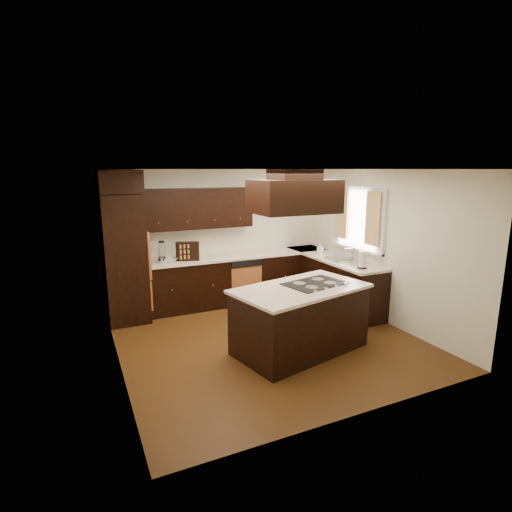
% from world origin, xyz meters
% --- Properties ---
extents(floor, '(4.20, 4.20, 0.02)m').
position_xyz_m(floor, '(0.00, 0.00, -0.01)').
color(floor, '#5A3513').
rests_on(floor, ground).
extents(ceiling, '(4.20, 4.20, 0.02)m').
position_xyz_m(ceiling, '(0.00, 0.00, 2.51)').
color(ceiling, silver).
rests_on(ceiling, ground).
extents(wall_back, '(4.20, 0.02, 2.50)m').
position_xyz_m(wall_back, '(0.00, 2.11, 1.25)').
color(wall_back, beige).
rests_on(wall_back, ground).
extents(wall_front, '(4.20, 0.02, 2.50)m').
position_xyz_m(wall_front, '(0.00, -2.11, 1.25)').
color(wall_front, beige).
rests_on(wall_front, ground).
extents(wall_left, '(0.02, 4.20, 2.50)m').
position_xyz_m(wall_left, '(-2.11, 0.00, 1.25)').
color(wall_left, beige).
rests_on(wall_left, ground).
extents(wall_right, '(0.02, 4.20, 2.50)m').
position_xyz_m(wall_right, '(2.11, 0.00, 1.25)').
color(wall_right, beige).
rests_on(wall_right, ground).
extents(oven_column, '(0.65, 0.75, 2.12)m').
position_xyz_m(oven_column, '(-1.78, 1.71, 1.06)').
color(oven_column, black).
rests_on(oven_column, floor).
extents(wall_oven_face, '(0.05, 0.62, 0.78)m').
position_xyz_m(wall_oven_face, '(-1.43, 1.71, 1.12)').
color(wall_oven_face, '#BC6532').
rests_on(wall_oven_face, oven_column).
extents(base_cabinets_back, '(2.93, 0.60, 0.88)m').
position_xyz_m(base_cabinets_back, '(0.03, 1.80, 0.44)').
color(base_cabinets_back, black).
rests_on(base_cabinets_back, floor).
extents(base_cabinets_right, '(0.60, 2.40, 0.88)m').
position_xyz_m(base_cabinets_right, '(1.80, 0.90, 0.44)').
color(base_cabinets_right, black).
rests_on(base_cabinets_right, floor).
extents(countertop_back, '(2.93, 0.63, 0.04)m').
position_xyz_m(countertop_back, '(0.03, 1.79, 0.90)').
color(countertop_back, beige).
rests_on(countertop_back, base_cabinets_back).
extents(countertop_right, '(0.63, 2.40, 0.04)m').
position_xyz_m(countertop_right, '(1.79, 0.90, 0.90)').
color(countertop_right, beige).
rests_on(countertop_right, base_cabinets_right).
extents(upper_cabinets, '(2.00, 0.34, 0.72)m').
position_xyz_m(upper_cabinets, '(-0.43, 1.93, 1.81)').
color(upper_cabinets, black).
rests_on(upper_cabinets, wall_back).
extents(dishwasher_front, '(0.60, 0.05, 0.72)m').
position_xyz_m(dishwasher_front, '(0.33, 1.50, 0.40)').
color(dishwasher_front, '#BC6532').
rests_on(dishwasher_front, floor).
extents(window_frame, '(0.06, 1.32, 1.12)m').
position_xyz_m(window_frame, '(2.07, 0.55, 1.65)').
color(window_frame, silver).
rests_on(window_frame, wall_right).
extents(window_pane, '(0.00, 1.20, 1.00)m').
position_xyz_m(window_pane, '(2.10, 0.55, 1.65)').
color(window_pane, white).
rests_on(window_pane, wall_right).
extents(curtain_left, '(0.02, 0.34, 0.90)m').
position_xyz_m(curtain_left, '(2.01, 0.13, 1.70)').
color(curtain_left, beige).
rests_on(curtain_left, wall_right).
extents(curtain_right, '(0.02, 0.34, 0.90)m').
position_xyz_m(curtain_right, '(2.01, 0.97, 1.70)').
color(curtain_right, beige).
rests_on(curtain_right, wall_right).
extents(sink_rim, '(0.52, 0.84, 0.01)m').
position_xyz_m(sink_rim, '(1.80, 0.55, 0.92)').
color(sink_rim, silver).
rests_on(sink_rim, countertop_right).
extents(island, '(1.94, 1.33, 0.88)m').
position_xyz_m(island, '(0.26, -0.52, 0.44)').
color(island, black).
rests_on(island, floor).
extents(island_top, '(2.02, 1.40, 0.04)m').
position_xyz_m(island_top, '(0.26, -0.52, 0.90)').
color(island_top, beige).
rests_on(island_top, island).
extents(cooktop, '(0.94, 0.73, 0.01)m').
position_xyz_m(cooktop, '(0.52, -0.46, 0.93)').
color(cooktop, black).
rests_on(cooktop, island_top).
extents(range_hood, '(1.05, 0.72, 0.42)m').
position_xyz_m(range_hood, '(0.10, -0.55, 2.16)').
color(range_hood, black).
rests_on(range_hood, ceiling).
extents(hood_duct, '(0.55, 0.50, 0.13)m').
position_xyz_m(hood_duct, '(0.10, -0.55, 2.44)').
color(hood_duct, black).
rests_on(hood_duct, ceiling).
extents(blender_base, '(0.15, 0.15, 0.10)m').
position_xyz_m(blender_base, '(-1.15, 1.73, 0.97)').
color(blender_base, silver).
rests_on(blender_base, countertop_back).
extents(blender_pitcher, '(0.13, 0.13, 0.26)m').
position_xyz_m(blender_pitcher, '(-1.15, 1.73, 1.15)').
color(blender_pitcher, silver).
rests_on(blender_pitcher, blender_base).
extents(spice_rack, '(0.42, 0.24, 0.34)m').
position_xyz_m(spice_rack, '(-0.71, 1.72, 1.09)').
color(spice_rack, black).
rests_on(spice_rack, countertop_back).
extents(mixing_bowl, '(0.33, 0.33, 0.07)m').
position_xyz_m(mixing_bowl, '(-1.01, 1.80, 0.95)').
color(mixing_bowl, silver).
rests_on(mixing_bowl, countertop_back).
extents(soap_bottle, '(0.11, 0.11, 0.20)m').
position_xyz_m(soap_bottle, '(1.73, 1.20, 1.02)').
color(soap_bottle, silver).
rests_on(soap_bottle, countertop_right).
extents(paper_towel, '(0.13, 0.13, 0.28)m').
position_xyz_m(paper_towel, '(1.72, -0.02, 1.06)').
color(paper_towel, silver).
rests_on(paper_towel, countertop_right).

